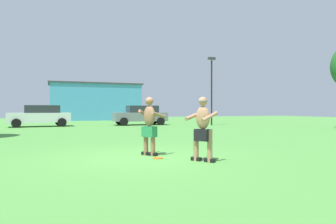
% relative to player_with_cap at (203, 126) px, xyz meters
% --- Properties ---
extents(ground_plane, '(80.00, 80.00, 0.00)m').
position_rel_player_with_cap_xyz_m(ground_plane, '(-1.26, 1.21, -0.88)').
color(ground_plane, '#4C8E3D').
extents(player_with_cap, '(0.80, 0.74, 1.62)m').
position_rel_player_with_cap_xyz_m(player_with_cap, '(0.00, 0.00, 0.00)').
color(player_with_cap, black).
rests_on(player_with_cap, ground_plane).
extents(player_in_green, '(0.78, 0.80, 1.64)m').
position_rel_player_with_cap_xyz_m(player_in_green, '(-0.93, 1.43, -0.02)').
color(player_in_green, black).
rests_on(player_in_green, ground_plane).
extents(frisbee, '(0.26, 0.26, 0.03)m').
position_rel_player_with_cap_xyz_m(frisbee, '(-0.89, 0.84, -0.87)').
color(frisbee, orange).
rests_on(frisbee, ground_plane).
extents(car_gray_near_post, '(4.33, 2.08, 1.58)m').
position_rel_player_with_cap_xyz_m(car_gray_near_post, '(3.34, 17.55, -0.06)').
color(car_gray_near_post, slate).
rests_on(car_gray_near_post, ground_plane).
extents(car_white_far_end, '(4.43, 2.30, 1.58)m').
position_rel_player_with_cap_xyz_m(car_white_far_end, '(-4.28, 17.84, -0.06)').
color(car_white_far_end, white).
rests_on(car_white_far_end, ground_plane).
extents(lamp_post, '(0.60, 0.24, 5.47)m').
position_rel_player_with_cap_xyz_m(lamp_post, '(8.59, 15.10, 2.49)').
color(lamp_post, black).
rests_on(lamp_post, ground_plane).
extents(outbuilding_behind_lot, '(10.55, 5.11, 4.32)m').
position_rel_player_with_cap_xyz_m(outbuilding_behind_lot, '(1.45, 30.70, 1.29)').
color(outbuilding_behind_lot, '#4C9ED1').
rests_on(outbuilding_behind_lot, ground_plane).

